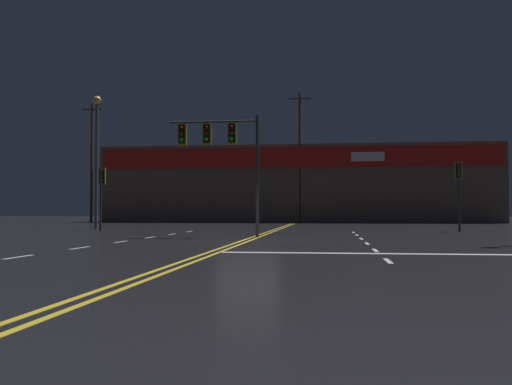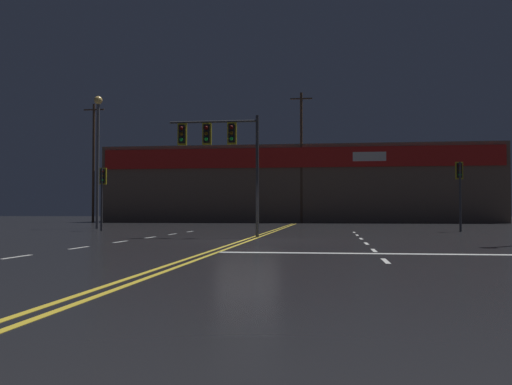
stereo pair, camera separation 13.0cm
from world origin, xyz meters
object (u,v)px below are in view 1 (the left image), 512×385
at_px(traffic_signal_corner_northeast, 459,180).
at_px(traffic_signal_corner_northwest, 102,184).
at_px(traffic_signal_median, 219,142).
at_px(streetlight_near_right, 97,143).

bearing_deg(traffic_signal_corner_northeast, traffic_signal_corner_northwest, -176.46).
relative_size(traffic_signal_median, traffic_signal_corner_northwest, 1.45).
bearing_deg(traffic_signal_corner_northwest, traffic_signal_corner_northeast, 3.54).
relative_size(traffic_signal_corner_northeast, streetlight_near_right, 0.45).
bearing_deg(traffic_signal_corner_northwest, traffic_signal_median, -40.62).
relative_size(traffic_signal_median, traffic_signal_corner_northeast, 1.37).
relative_size(traffic_signal_corner_northeast, traffic_signal_corner_northwest, 1.06).
bearing_deg(traffic_signal_median, traffic_signal_corner_northeast, 34.89).
bearing_deg(streetlight_near_right, traffic_signal_corner_northeast, -7.04).
height_order(traffic_signal_corner_northeast, streetlight_near_right, streetlight_near_right).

